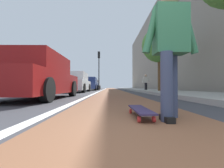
{
  "coord_description": "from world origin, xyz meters",
  "views": [
    {
      "loc": [
        -0.52,
        0.27,
        0.41
      ],
      "look_at": [
        10.57,
        0.09,
        0.61
      ],
      "focal_mm": 24.69,
      "sensor_mm": 36.0,
      "label": 1
    }
  ],
  "objects": [
    {
      "name": "sidewalk_curb",
      "position": [
        18.0,
        -3.54,
        0.07
      ],
      "size": [
        52.0,
        3.2,
        0.14
      ],
      "primitive_type": "cube",
      "color": "#9E9B93",
      "rests_on": "ground"
    },
    {
      "name": "building_facade",
      "position": [
        22.0,
        -6.68,
        6.02
      ],
      "size": [
        40.0,
        1.2,
        12.04
      ],
      "primitive_type": "cube",
      "color": "gray",
      "rests_on": "ground"
    },
    {
      "name": "skater_person",
      "position": [
        1.39,
        -0.49,
        0.94
      ],
      "size": [
        0.47,
        0.72,
        1.64
      ],
      "color": "#384260",
      "rests_on": "ground"
    },
    {
      "name": "skateboard",
      "position": [
        1.54,
        -0.15,
        0.09
      ],
      "size": [
        0.84,
        0.22,
        0.11
      ],
      "color": "red",
      "rests_on": "ground"
    },
    {
      "name": "parked_car_near",
      "position": [
        4.75,
        2.69,
        0.72
      ],
      "size": [
        4.3,
        1.89,
        1.49
      ],
      "color": "maroon",
      "rests_on": "ground"
    },
    {
      "name": "parked_car_mid",
      "position": [
        11.28,
        2.91,
        0.71
      ],
      "size": [
        4.43,
        1.98,
        1.48
      ],
      "color": "silver",
      "rests_on": "ground"
    },
    {
      "name": "bike_lane_paint",
      "position": [
        24.0,
        0.0,
        0.0
      ],
      "size": [
        56.0,
        2.07,
        0.0
      ],
      "primitive_type": "cube",
      "color": "brown",
      "rests_on": "ground"
    },
    {
      "name": "lane_stripe_white",
      "position": [
        20.0,
        1.18,
        0.0
      ],
      "size": [
        52.0,
        0.16,
        0.01
      ],
      "primitive_type": "cube",
      "color": "silver",
      "rests_on": "ground"
    },
    {
      "name": "traffic_light",
      "position": [
        18.47,
        1.58,
        3.26
      ],
      "size": [
        0.33,
        0.28,
        4.77
      ],
      "color": "#2D2D2D",
      "rests_on": "ground"
    },
    {
      "name": "ground_plane",
      "position": [
        10.0,
        0.0,
        0.0
      ],
      "size": [
        80.0,
        80.0,
        0.0
      ],
      "primitive_type": "plane",
      "color": "#38383D"
    },
    {
      "name": "parked_car_far",
      "position": [
        17.21,
        2.64,
        0.72
      ],
      "size": [
        4.05,
        1.94,
        1.49
      ],
      "color": "navy",
      "rests_on": "ground"
    },
    {
      "name": "parked_car_end",
      "position": [
        23.68,
        2.74,
        0.7
      ],
      "size": [
        4.12,
        2.02,
        1.47
      ],
      "color": "#B7B7BC",
      "rests_on": "ground"
    },
    {
      "name": "street_tree_mid",
      "position": [
        9.87,
        -3.14,
        3.24
      ],
      "size": [
        2.38,
        2.38,
        4.46
      ],
      "color": "brown",
      "rests_on": "ground"
    },
    {
      "name": "pedestrian_distant",
      "position": [
        13.06,
        -2.95,
        0.86
      ],
      "size": [
        0.42,
        0.66,
        1.51
      ],
      "color": "black",
      "rests_on": "ground"
    }
  ]
}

